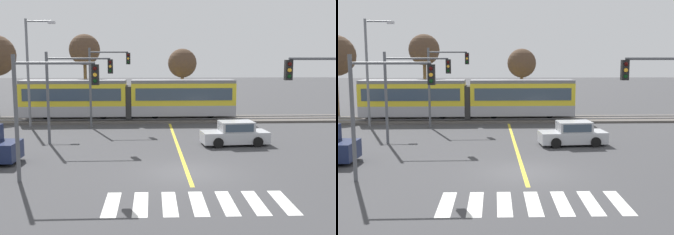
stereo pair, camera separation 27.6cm
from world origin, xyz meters
The scene contains 21 objects.
ground_plane centered at (0.00, 0.00, 0.00)m, with size 200.00×200.00×0.00m, color #3D3D3F.
track_bed centered at (0.00, 17.19, 0.09)m, with size 120.00×4.00×0.18m, color #56514C.
rail_near centered at (0.00, 16.47, 0.23)m, with size 120.00×0.08×0.10m, color #939399.
rail_far centered at (0.00, 17.91, 0.23)m, with size 120.00×0.08×0.10m, color #939399.
light_rail_tram centered at (-3.48, 17.18, 2.05)m, with size 18.50×2.64×3.43m.
crosswalk_stripe_0 centered at (-3.30, -4.36, 0.00)m, with size 0.56×2.80×0.01m, color silver.
crosswalk_stripe_1 centered at (-2.20, -4.38, 0.00)m, with size 0.56×2.80×0.01m, color silver.
crosswalk_stripe_2 centered at (-1.10, -4.39, 0.00)m, with size 0.56×2.80×0.01m, color silver.
crosswalk_stripe_3 centered at (0.00, -4.41, 0.00)m, with size 0.56×2.80×0.01m, color silver.
crosswalk_stripe_4 centered at (1.10, -4.42, 0.00)m, with size 0.56×2.80×0.01m, color silver.
crosswalk_stripe_5 centered at (2.20, -4.44, 0.00)m, with size 0.56×2.80×0.01m, color silver.
crosswalk_stripe_6 centered at (3.30, -4.45, 0.00)m, with size 0.56×2.80×0.01m, color silver.
lane_centre_line centered at (0.00, 6.39, 0.00)m, with size 0.20×17.59×0.01m, color gold.
sedan_crossing centered at (3.66, 6.36, 0.70)m, with size 4.31×2.14×1.52m.
traffic_light_mid_left centered at (-6.76, 7.31, 3.94)m, with size 4.25×0.38×5.89m.
traffic_light_near_left centered at (-6.38, -1.14, 3.77)m, with size 3.75×0.38×5.66m.
traffic_light_near_right centered at (6.61, -1.21, 3.90)m, with size 3.75×0.38×5.89m.
traffic_light_far_left centered at (-5.31, 13.52, 4.15)m, with size 3.25×0.38×6.29m.
street_lamp_west centered at (-11.11, 14.34, 4.88)m, with size 2.38×0.28×8.55m.
bare_tree_west centered at (-7.87, 21.65, 6.23)m, with size 2.98×2.98×7.80m.
bare_tree_east centered at (1.57, 21.41, 4.95)m, with size 2.81×2.81×6.41m.
Camera 1 is at (-1.95, -19.75, 5.49)m, focal length 45.00 mm.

